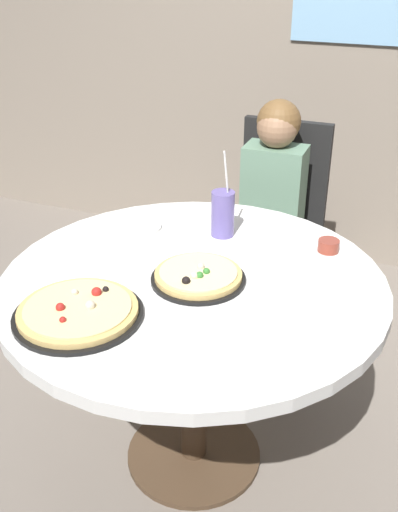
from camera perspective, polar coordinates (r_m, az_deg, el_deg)
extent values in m
plane|color=slate|center=(2.30, -0.49, -18.43)|extent=(8.00, 8.00, 0.00)
cylinder|color=white|center=(1.84, -0.58, -2.61)|extent=(1.18, 1.18, 0.04)
cylinder|color=#4C3826|center=(2.05, -0.53, -11.41)|extent=(0.09, 0.09, 0.69)
cylinder|color=#4C3826|center=(2.29, -0.49, -18.26)|extent=(0.48, 0.48, 0.02)
cube|color=black|center=(2.77, 6.88, 1.33)|extent=(0.40, 0.40, 0.04)
cube|color=black|center=(2.82, 8.16, 7.58)|extent=(0.40, 0.04, 0.52)
cylinder|color=black|center=(2.78, 2.29, -3.71)|extent=(0.04, 0.04, 0.41)
cylinder|color=black|center=(2.70, 9.13, -5.06)|extent=(0.04, 0.04, 0.41)
cylinder|color=black|center=(3.06, 4.42, -0.56)|extent=(0.04, 0.04, 0.41)
cylinder|color=black|center=(2.99, 10.64, -1.71)|extent=(0.04, 0.04, 0.41)
cube|color=#3F4766|center=(2.73, 5.74, -3.92)|extent=(0.24, 0.32, 0.45)
cube|color=slate|center=(2.65, 7.06, 5.78)|extent=(0.26, 0.16, 0.44)
sphere|color=#997051|center=(2.55, 7.46, 12.02)|extent=(0.17, 0.17, 0.17)
sphere|color=brown|center=(2.56, 7.61, 12.56)|extent=(0.18, 0.18, 0.18)
cylinder|color=black|center=(1.81, -0.07, -2.21)|extent=(0.29, 0.29, 0.01)
cylinder|color=#D8B266|center=(1.80, -0.07, -1.83)|extent=(0.26, 0.26, 0.02)
cylinder|color=beige|center=(1.80, -0.07, -1.52)|extent=(0.24, 0.24, 0.01)
sphere|color=black|center=(1.74, -1.24, -2.36)|extent=(0.03, 0.03, 0.03)
sphere|color=beige|center=(1.76, -0.48, -1.89)|extent=(0.02, 0.02, 0.02)
sphere|color=#387F33|center=(1.76, 0.05, -1.85)|extent=(0.02, 0.02, 0.02)
sphere|color=beige|center=(1.81, 0.18, -1.00)|extent=(0.02, 0.02, 0.02)
sphere|color=#387F33|center=(1.78, 0.71, -1.47)|extent=(0.02, 0.02, 0.02)
cylinder|color=black|center=(1.68, -11.40, -5.53)|extent=(0.36, 0.36, 0.01)
cylinder|color=#D8B266|center=(1.67, -11.44, -5.13)|extent=(0.33, 0.33, 0.02)
cylinder|color=beige|center=(1.66, -11.48, -4.82)|extent=(0.29, 0.29, 0.01)
sphere|color=#B2231E|center=(1.61, -12.84, -5.94)|extent=(0.02, 0.02, 0.02)
sphere|color=beige|center=(1.65, -10.31, -4.64)|extent=(0.03, 0.03, 0.03)
sphere|color=black|center=(1.72, -8.87, -3.15)|extent=(0.02, 0.02, 0.02)
sphere|color=#B2231E|center=(1.66, -13.06, -4.78)|extent=(0.03, 0.03, 0.03)
sphere|color=beige|center=(1.72, -11.75, -3.39)|extent=(0.02, 0.02, 0.02)
sphere|color=#B2231E|center=(1.70, -9.72, -3.40)|extent=(0.03, 0.03, 0.03)
cylinder|color=#6659A5|center=(2.06, 2.28, 4.03)|extent=(0.08, 0.08, 0.16)
cylinder|color=white|center=(2.01, 2.67, 7.05)|extent=(0.02, 0.03, 0.22)
cylinder|color=brown|center=(2.02, 12.22, 0.96)|extent=(0.07, 0.07, 0.04)
cylinder|color=white|center=(2.15, -5.99, 2.82)|extent=(0.18, 0.18, 0.01)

